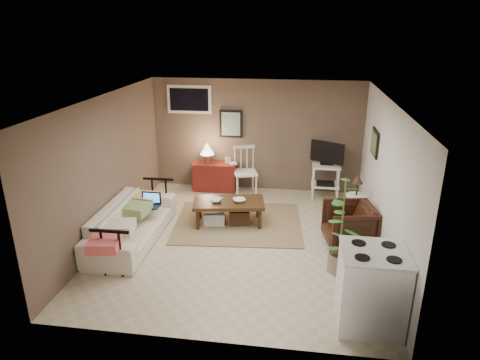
% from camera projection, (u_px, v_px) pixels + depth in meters
% --- Properties ---
extents(floor, '(5.00, 5.00, 0.00)m').
position_uv_depth(floor, '(240.00, 240.00, 7.29)').
color(floor, '#C1B293').
rests_on(floor, ground).
extents(art_back, '(0.50, 0.03, 0.60)m').
position_uv_depth(art_back, '(231.00, 124.00, 9.16)').
color(art_back, black).
extents(art_right, '(0.03, 0.60, 0.45)m').
position_uv_depth(art_right, '(375.00, 143.00, 7.44)').
color(art_right, black).
extents(window, '(0.96, 0.03, 0.60)m').
position_uv_depth(window, '(189.00, 99.00, 9.11)').
color(window, white).
extents(rug, '(2.44, 2.02, 0.02)m').
position_uv_depth(rug, '(238.00, 223.00, 7.89)').
color(rug, '#8F7A53').
rests_on(rug, floor).
extents(coffee_table, '(1.36, 0.85, 0.48)m').
position_uv_depth(coffee_table, '(228.00, 211.00, 7.78)').
color(coffee_table, '#3C2210').
rests_on(coffee_table, floor).
extents(sofa, '(0.65, 2.22, 0.87)m').
position_uv_depth(sofa, '(131.00, 217.00, 7.13)').
color(sofa, beige).
rests_on(sofa, floor).
extents(sofa_pillows, '(0.43, 2.11, 0.15)m').
position_uv_depth(sofa_pillows, '(128.00, 218.00, 6.85)').
color(sofa_pillows, beige).
rests_on(sofa_pillows, sofa).
extents(sofa_end_rails, '(0.60, 2.22, 0.75)m').
position_uv_depth(sofa_end_rails, '(139.00, 221.00, 7.14)').
color(sofa_end_rails, black).
rests_on(sofa_end_rails, floor).
extents(laptop, '(0.34, 0.25, 0.23)m').
position_uv_depth(laptop, '(151.00, 202.00, 7.42)').
color(laptop, black).
rests_on(laptop, sofa).
extents(red_console, '(0.93, 0.41, 1.08)m').
position_uv_depth(red_console, '(214.00, 174.00, 9.38)').
color(red_console, maroon).
rests_on(red_console, floor).
extents(spindle_chair, '(0.58, 0.58, 1.03)m').
position_uv_depth(spindle_chair, '(245.00, 173.00, 9.11)').
color(spindle_chair, white).
rests_on(spindle_chair, floor).
extents(tv_stand, '(0.67, 0.47, 1.22)m').
position_uv_depth(tv_stand, '(326.00, 169.00, 8.85)').
color(tv_stand, white).
rests_on(tv_stand, floor).
extents(side_table, '(0.37, 0.37, 0.98)m').
position_uv_depth(side_table, '(356.00, 194.00, 7.62)').
color(side_table, white).
rests_on(side_table, floor).
extents(armchair, '(0.84, 0.88, 0.78)m').
position_uv_depth(armchair, '(349.00, 223.00, 7.01)').
color(armchair, black).
rests_on(armchair, floor).
extents(potted_plant, '(0.37, 0.37, 1.50)m').
position_uv_depth(potted_plant, '(342.00, 222.00, 6.11)').
color(potted_plant, gray).
rests_on(potted_plant, floor).
extents(stove, '(0.78, 0.72, 1.01)m').
position_uv_depth(stove, '(371.00, 288.00, 5.09)').
color(stove, white).
rests_on(stove, floor).
extents(bowl, '(0.22, 0.13, 0.22)m').
position_uv_depth(bowl, '(239.00, 196.00, 7.66)').
color(bowl, '#3C2210').
rests_on(bowl, coffee_table).
extents(book_table, '(0.16, 0.07, 0.22)m').
position_uv_depth(book_table, '(213.00, 194.00, 7.77)').
color(book_table, '#3C2210').
rests_on(book_table, coffee_table).
extents(book_console, '(0.17, 0.06, 0.23)m').
position_uv_depth(book_console, '(229.00, 159.00, 9.20)').
color(book_console, '#3C2210').
rests_on(book_console, red_console).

